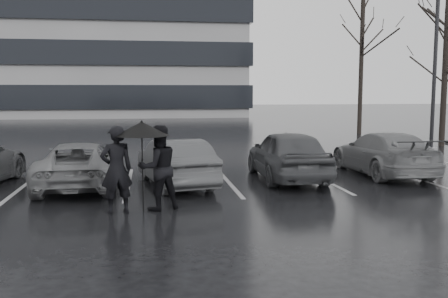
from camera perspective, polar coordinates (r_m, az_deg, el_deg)
name	(u,v)px	position (r m, az deg, el deg)	size (l,w,h in m)	color
ground	(219,200)	(11.87, -0.59, -5.86)	(160.00, 160.00, 0.00)	black
car_main	(287,154)	(14.64, 7.26, -0.62)	(1.73, 4.30, 1.46)	black
car_west_a	(175,162)	(13.67, -5.57, -1.51)	(1.35, 3.87, 1.27)	#29292B
car_west_b	(80,165)	(13.96, -16.15, -1.72)	(2.00, 4.34, 1.21)	#4D4D50
car_east	(383,153)	(16.14, 17.73, -0.47)	(1.85, 4.54, 1.32)	#4D4D50
pedestrian_left	(116,170)	(10.74, -12.19, -2.31)	(0.68, 0.44, 1.85)	black
pedestrian_right	(158,168)	(10.89, -7.51, -2.13)	(0.89, 0.70, 1.84)	black
umbrella	(142,129)	(10.63, -9.39, 2.29)	(1.15, 1.15, 1.96)	black
lamp_post	(435,53)	(22.71, 23.02, 10.06)	(0.49, 0.49, 9.01)	gray
stall_stripes	(179,182)	(14.23, -5.21, -3.78)	(19.72, 5.00, 0.00)	#959598
tree_east	(446,60)	(25.47, 24.01, 9.31)	(0.26, 0.26, 8.00)	black
tree_ne	(444,74)	(30.16, 23.87, 7.87)	(0.26, 0.26, 7.00)	black
tree_north	(361,62)	(31.19, 15.42, 9.52)	(0.26, 0.26, 8.50)	black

